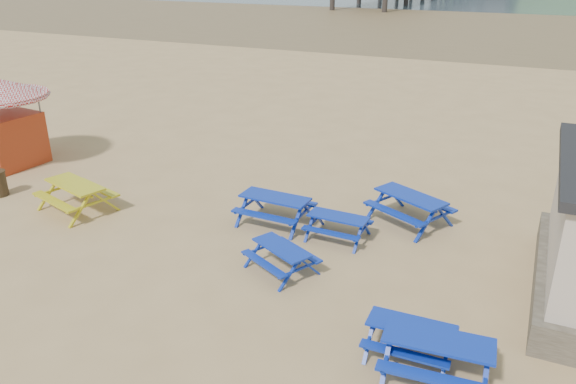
% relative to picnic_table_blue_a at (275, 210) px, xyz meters
% --- Properties ---
extents(ground, '(400.00, 400.00, 0.00)m').
position_rel_picnic_table_blue_a_xyz_m(ground, '(-0.07, -1.48, -0.40)').
color(ground, tan).
rests_on(ground, ground).
extents(wet_sand, '(400.00, 400.00, 0.00)m').
position_rel_picnic_table_blue_a_xyz_m(wet_sand, '(-0.07, 53.52, -0.40)').
color(wet_sand, brown).
rests_on(wet_sand, ground).
extents(picnic_table_blue_a, '(1.98, 1.62, 0.81)m').
position_rel_picnic_table_blue_a_xyz_m(picnic_table_blue_a, '(0.00, 0.00, 0.00)').
color(picnic_table_blue_a, '#11389D').
rests_on(picnic_table_blue_a, ground).
extents(picnic_table_blue_b, '(2.53, 2.36, 0.85)m').
position_rel_picnic_table_blue_a_xyz_m(picnic_table_blue_b, '(3.41, 1.54, 0.02)').
color(picnic_table_blue_b, '#11389D').
rests_on(picnic_table_blue_b, ground).
extents(picnic_table_blue_c, '(1.60, 1.31, 0.66)m').
position_rel_picnic_table_blue_a_xyz_m(picnic_table_blue_c, '(1.91, -0.15, -0.08)').
color(picnic_table_blue_c, '#11389D').
rests_on(picnic_table_blue_c, ground).
extents(picnic_table_blue_d, '(1.95, 1.82, 0.65)m').
position_rel_picnic_table_blue_a_xyz_m(picnic_table_blue_d, '(1.26, -2.28, -0.08)').
color(picnic_table_blue_d, '#11389D').
rests_on(picnic_table_blue_d, ground).
extents(picnic_table_blue_e, '(2.01, 1.67, 0.80)m').
position_rel_picnic_table_blue_a_xyz_m(picnic_table_blue_e, '(5.28, -4.44, -0.01)').
color(picnic_table_blue_e, '#11389D').
rests_on(picnic_table_blue_e, ground).
extents(picnic_table_blue_f, '(1.63, 1.32, 0.67)m').
position_rel_picnic_table_blue_a_xyz_m(picnic_table_blue_f, '(4.72, -4.04, -0.07)').
color(picnic_table_blue_f, '#11389D').
rests_on(picnic_table_blue_f, ground).
extents(picnic_table_yellow, '(2.41, 2.15, 0.85)m').
position_rel_picnic_table_blue_a_xyz_m(picnic_table_yellow, '(-5.65, -1.63, 0.02)').
color(picnic_table_yellow, '#BBA310').
rests_on(picnic_table_yellow, ground).
extents(ice_cream_kiosk, '(3.79, 3.79, 3.12)m').
position_rel_picnic_table_blue_a_xyz_m(ice_cream_kiosk, '(-10.78, 0.41, 1.56)').
color(ice_cream_kiosk, '#AC3516').
rests_on(ice_cream_kiosk, ground).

